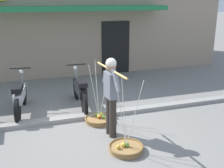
{
  "coord_description": "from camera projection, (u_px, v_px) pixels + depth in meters",
  "views": [
    {
      "loc": [
        -1.52,
        -5.48,
        2.84
      ],
      "look_at": [
        0.48,
        0.6,
        0.85
      ],
      "focal_mm": 44.59,
      "sensor_mm": 36.0,
      "label": 1
    }
  ],
  "objects": [
    {
      "name": "fruit_basket_right_side",
      "position": [
        99.0,
        119.0,
        6.64
      ],
      "size": [
        0.69,
        0.69,
        1.45
      ],
      "color": "#9E7542",
      "rests_on": "ground"
    },
    {
      "name": "motorcycle_second_in_row",
      "position": [
        20.0,
        96.0,
        7.03
      ],
      "size": [
        0.54,
        1.81,
        1.09
      ],
      "color": "black",
      "rests_on": "ground"
    },
    {
      "name": "sidewalk_curb",
      "position": [
        92.0,
        115.0,
        6.89
      ],
      "size": [
        20.0,
        0.24,
        0.1
      ],
      "primitive_type": "cube",
      "color": "gray",
      "rests_on": "ground"
    },
    {
      "name": "storefront_building",
      "position": [
        55.0,
        16.0,
        12.07
      ],
      "size": [
        13.0,
        6.0,
        4.2
      ],
      "color": "tan",
      "rests_on": "ground"
    },
    {
      "name": "fruit_basket_left_side",
      "position": [
        126.0,
        148.0,
        5.37
      ],
      "size": [
        0.69,
        0.69,
        1.45
      ],
      "color": "#9E7542",
      "rests_on": "ground"
    },
    {
      "name": "ground_plane",
      "position": [
        100.0,
        129.0,
        6.27
      ],
      "size": [
        90.0,
        90.0,
        0.0
      ],
      "primitive_type": "plane",
      "color": "gray"
    },
    {
      "name": "fruit_vendor",
      "position": [
        111.0,
        92.0,
        5.73
      ],
      "size": [
        0.23,
        1.44,
        1.7
      ],
      "color": "#2D2823",
      "rests_on": "ground"
    },
    {
      "name": "motorcycle_third_in_row",
      "position": [
        80.0,
        91.0,
        7.45
      ],
      "size": [
        0.54,
        1.82,
        1.09
      ],
      "color": "black",
      "rests_on": "ground"
    }
  ]
}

